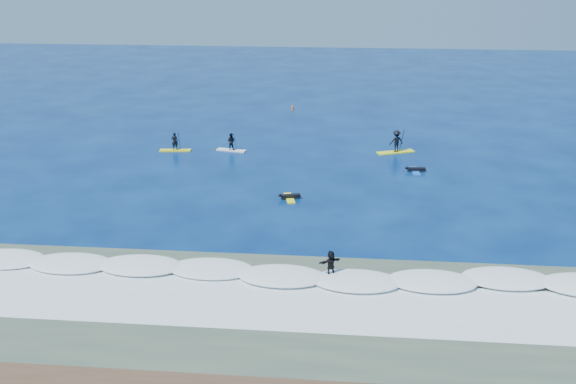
# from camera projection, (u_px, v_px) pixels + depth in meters

# --- Properties ---
(ground) EXTENTS (160.00, 160.00, 0.00)m
(ground) POSITION_uv_depth(u_px,v_px,m) (283.00, 207.00, 44.35)
(ground) COLOR #04184A
(ground) RESTS_ON ground
(shallow_water) EXTENTS (90.00, 13.00, 0.01)m
(shallow_water) POSITION_uv_depth(u_px,v_px,m) (254.00, 313.00, 31.29)
(shallow_water) COLOR #364A3D
(shallow_water) RESTS_ON ground
(breaking_wave) EXTENTS (40.00, 6.00, 0.30)m
(breaking_wave) POSITION_uv_depth(u_px,v_px,m) (264.00, 275.00, 35.03)
(breaking_wave) COLOR white
(breaking_wave) RESTS_ON ground
(whitewater) EXTENTS (34.00, 5.00, 0.02)m
(whitewater) POSITION_uv_depth(u_px,v_px,m) (257.00, 303.00, 32.23)
(whitewater) COLOR silver
(whitewater) RESTS_ON ground
(sup_paddler_left) EXTENTS (2.79, 0.94, 1.92)m
(sup_paddler_left) POSITION_uv_depth(u_px,v_px,m) (175.00, 144.00, 56.72)
(sup_paddler_left) COLOR yellow
(sup_paddler_left) RESTS_ON ground
(sup_paddler_center) EXTENTS (2.72, 1.20, 1.86)m
(sup_paddler_center) POSITION_uv_depth(u_px,v_px,m) (231.00, 143.00, 56.72)
(sup_paddler_center) COLOR white
(sup_paddler_center) RESTS_ON ground
(sup_paddler_right) EXTENTS (3.40, 2.01, 2.34)m
(sup_paddler_right) POSITION_uv_depth(u_px,v_px,m) (396.00, 143.00, 56.11)
(sup_paddler_right) COLOR yellow
(sup_paddler_right) RESTS_ON ground
(prone_paddler_near) EXTENTS (1.58, 2.07, 0.42)m
(prone_paddler_near) POSITION_uv_depth(u_px,v_px,m) (290.00, 197.00, 45.79)
(prone_paddler_near) COLOR #FFFE1B
(prone_paddler_near) RESTS_ON ground
(prone_paddler_far) EXTENTS (1.65, 2.11, 0.43)m
(prone_paddler_far) POSITION_uv_depth(u_px,v_px,m) (415.00, 170.00, 51.47)
(prone_paddler_far) COLOR blue
(prone_paddler_far) RESTS_ON ground
(wave_surfer) EXTENTS (2.08, 1.54, 1.50)m
(wave_surfer) POSITION_uv_depth(u_px,v_px,m) (331.00, 265.00, 34.33)
(wave_surfer) COLOR white
(wave_surfer) RESTS_ON breaking_wave
(marker_buoy) EXTENTS (0.25, 0.25, 0.60)m
(marker_buoy) POSITION_uv_depth(u_px,v_px,m) (293.00, 107.00, 71.71)
(marker_buoy) COLOR #FB5916
(marker_buoy) RESTS_ON ground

